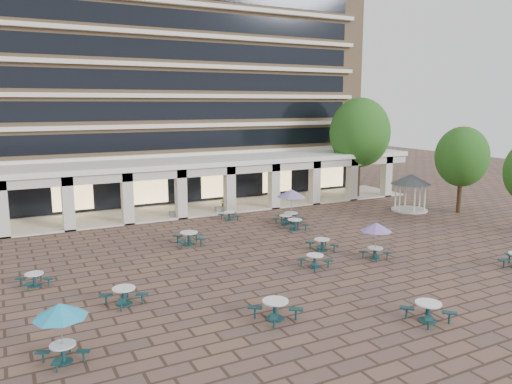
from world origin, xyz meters
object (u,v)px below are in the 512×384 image
picnic_table_1 (428,310)px  planter_left (179,212)px  picnic_table_2 (315,260)px  gazebo (411,183)px  planter_right (224,207)px  picnic_table_0 (124,294)px

picnic_table_1 → planter_left: size_ratio=1.25×
picnic_table_1 → picnic_table_2: bearing=91.1°
gazebo → planter_right: bearing=155.0°
picnic_table_1 → picnic_table_2: 8.04m
picnic_table_0 → planter_right: planter_right is taller
planter_left → planter_right: bearing=0.0°
gazebo → planter_right: 15.96m
picnic_table_1 → planter_right: bearing=86.7°
planter_right → planter_left: bearing=-180.0°
gazebo → planter_left: (-18.32, 6.69, -1.93)m
planter_left → planter_right: planter_left is taller
picnic_table_0 → planter_right: (11.87, 15.86, -0.05)m
gazebo → picnic_table_0: bearing=-160.7°
gazebo → picnic_table_2: bearing=-150.5°
picnic_table_0 → picnic_table_1: bearing=-57.3°
planter_left → picnic_table_1: bearing=-82.6°
picnic_table_0 → planter_left: 17.73m
picnic_table_0 → picnic_table_2: bearing=-20.3°
picnic_table_0 → planter_left: planter_left is taller
picnic_table_1 → picnic_table_2: size_ratio=1.02×
picnic_table_2 → planter_right: planter_right is taller
picnic_table_2 → planter_right: size_ratio=1.23×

